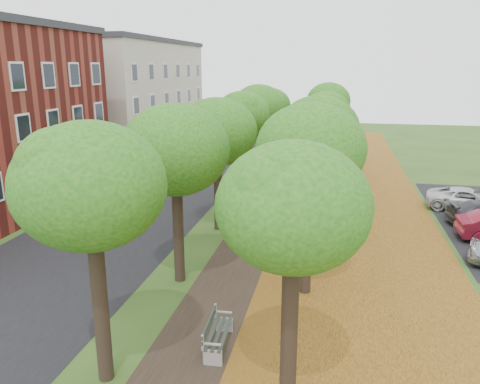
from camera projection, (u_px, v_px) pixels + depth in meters
The scene contains 8 objects.
street_asphalt at pixel (144, 206), 27.63m from camera, with size 8.00×70.00×0.01m, color black.
footpath at pixel (270, 214), 26.15m from camera, with size 3.20×70.00×0.01m, color black.
leaf_verge at pixel (362, 219), 25.17m from camera, with size 7.50×70.00×0.01m, color #9A6D1C.
tree_row_west at pixel (231, 125), 25.30m from camera, with size 3.59×33.59×6.49m.
tree_row_east at pixel (321, 127), 24.35m from camera, with size 3.59×33.59×6.49m.
building_cream at pixel (123, 96), 45.15m from camera, with size 10.30×20.30×10.40m.
bench at pixel (217, 333), 13.63m from camera, with size 0.65×1.93×0.90m.
car_white at pixel (469, 200), 26.60m from camera, with size 2.09×4.52×1.26m, color silver.
Camera 1 is at (3.45, -9.74, 8.01)m, focal length 35.00 mm.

